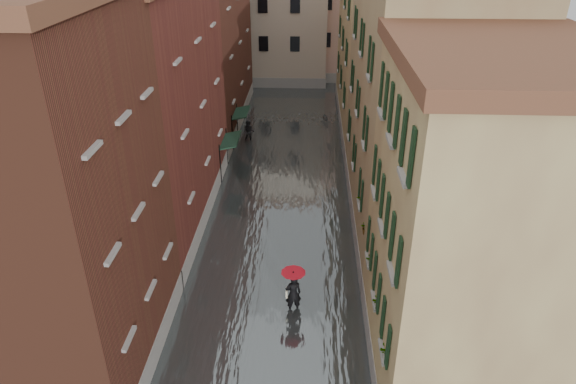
# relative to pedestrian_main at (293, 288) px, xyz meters

# --- Properties ---
(ground) EXTENTS (120.00, 120.00, 0.00)m
(ground) POSITION_rel_pedestrian_main_xyz_m (-1.01, -0.98, -1.27)
(ground) COLOR #5E5E61
(ground) RESTS_ON ground
(floodwater) EXTENTS (10.00, 60.00, 0.20)m
(floodwater) POSITION_rel_pedestrian_main_xyz_m (-1.01, 12.02, -1.17)
(floodwater) COLOR #4A5153
(floodwater) RESTS_ON ground
(building_left_near) EXTENTS (6.00, 8.00, 13.00)m
(building_left_near) POSITION_rel_pedestrian_main_xyz_m (-8.01, -2.98, 5.23)
(building_left_near) COLOR brown
(building_left_near) RESTS_ON ground
(building_left_mid) EXTENTS (6.00, 14.00, 12.50)m
(building_left_mid) POSITION_rel_pedestrian_main_xyz_m (-8.01, 8.02, 4.98)
(building_left_mid) COLOR #5E271D
(building_left_mid) RESTS_ON ground
(building_left_far) EXTENTS (6.00, 16.00, 14.00)m
(building_left_far) POSITION_rel_pedestrian_main_xyz_m (-8.01, 23.02, 5.73)
(building_left_far) COLOR brown
(building_left_far) RESTS_ON ground
(building_right_near) EXTENTS (6.00, 8.00, 11.50)m
(building_right_near) POSITION_rel_pedestrian_main_xyz_m (5.99, -2.98, 4.48)
(building_right_near) COLOR #92704B
(building_right_near) RESTS_ON ground
(building_right_mid) EXTENTS (6.00, 14.00, 13.00)m
(building_right_mid) POSITION_rel_pedestrian_main_xyz_m (5.99, 8.02, 5.23)
(building_right_mid) COLOR #9D8C5F
(building_right_mid) RESTS_ON ground
(building_right_far) EXTENTS (6.00, 16.00, 11.50)m
(building_right_far) POSITION_rel_pedestrian_main_xyz_m (5.99, 23.02, 4.48)
(building_right_far) COLOR #92704B
(building_right_far) RESTS_ON ground
(building_end_cream) EXTENTS (12.00, 9.00, 13.00)m
(building_end_cream) POSITION_rel_pedestrian_main_xyz_m (-4.01, 37.02, 5.23)
(building_end_cream) COLOR #BDAA96
(building_end_cream) RESTS_ON ground
(building_end_pink) EXTENTS (10.00, 9.00, 12.00)m
(building_end_pink) POSITION_rel_pedestrian_main_xyz_m (4.99, 39.02, 4.73)
(building_end_pink) COLOR tan
(building_end_pink) RESTS_ON ground
(awning_near) EXTENTS (1.09, 2.81, 2.80)m
(awning_near) POSITION_rel_pedestrian_main_xyz_m (-4.50, 13.03, 1.19)
(awning_near) COLOR #163222
(awning_near) RESTS_ON ground
(awning_far) EXTENTS (1.09, 2.70, 2.80)m
(awning_far) POSITION_rel_pedestrian_main_xyz_m (-4.50, 18.27, 1.19)
(awning_far) COLOR #163222
(awning_far) RESTS_ON ground
(window_planters) EXTENTS (0.59, 10.52, 0.84)m
(window_planters) POSITION_rel_pedestrian_main_xyz_m (3.11, -0.63, 2.24)
(window_planters) COLOR #9D4C33
(window_planters) RESTS_ON ground
(pedestrian_main) EXTENTS (1.04, 1.04, 2.06)m
(pedestrian_main) POSITION_rel_pedestrian_main_xyz_m (0.00, 0.00, 0.00)
(pedestrian_main) COLOR black
(pedestrian_main) RESTS_ON ground
(pedestrian_far) EXTENTS (0.90, 0.70, 1.82)m
(pedestrian_far) POSITION_rel_pedestrian_main_xyz_m (-3.97, 18.63, -0.36)
(pedestrian_far) COLOR black
(pedestrian_far) RESTS_ON ground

